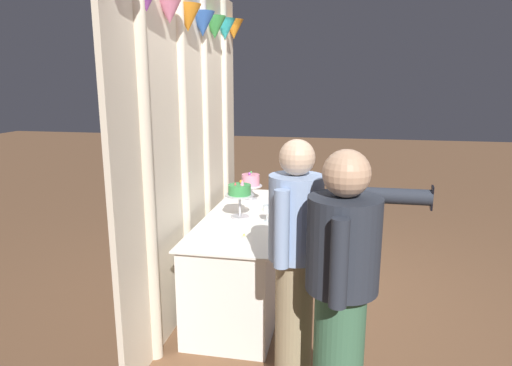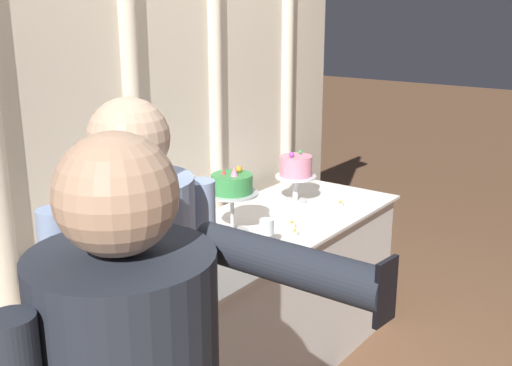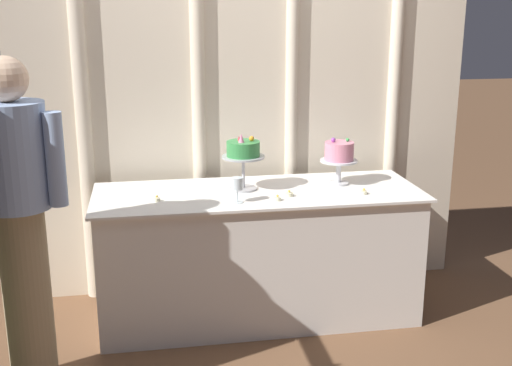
% 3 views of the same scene
% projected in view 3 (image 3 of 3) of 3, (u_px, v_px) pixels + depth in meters
% --- Properties ---
extents(ground_plane, '(24.00, 24.00, 0.00)m').
position_uv_depth(ground_plane, '(261.00, 322.00, 3.79)').
color(ground_plane, brown).
extents(draped_curtain, '(2.85, 0.21, 2.75)m').
position_uv_depth(draped_curtain, '(243.00, 52.00, 3.92)').
color(draped_curtain, beige).
rests_on(draped_curtain, ground_plane).
extents(cake_table, '(1.88, 0.69, 0.78)m').
position_uv_depth(cake_table, '(258.00, 254.00, 3.79)').
color(cake_table, white).
rests_on(cake_table, ground_plane).
extents(cake_display_nearleft, '(0.25, 0.25, 0.34)m').
position_uv_depth(cake_display_nearleft, '(243.00, 153.00, 3.66)').
color(cake_display_nearleft, '#B2B2B7').
rests_on(cake_display_nearleft, cake_table).
extents(cake_display_nearright, '(0.22, 0.22, 0.28)m').
position_uv_depth(cake_display_nearright, '(339.00, 154.00, 3.78)').
color(cake_display_nearright, silver).
rests_on(cake_display_nearright, cake_table).
extents(wine_glass, '(0.06, 0.06, 0.14)m').
position_uv_depth(wine_glass, '(237.00, 185.00, 3.44)').
color(wine_glass, silver).
rests_on(wine_glass, cake_table).
extents(tealight_far_left, '(0.04, 0.04, 0.03)m').
position_uv_depth(tealight_far_left, '(157.00, 199.00, 3.49)').
color(tealight_far_left, beige).
rests_on(tealight_far_left, cake_table).
extents(tealight_near_left, '(0.04, 0.04, 0.03)m').
position_uv_depth(tealight_near_left, '(277.00, 199.00, 3.50)').
color(tealight_near_left, beige).
rests_on(tealight_near_left, cake_table).
extents(tealight_near_right, '(0.05, 0.05, 0.04)m').
position_uv_depth(tealight_near_right, '(289.00, 194.00, 3.58)').
color(tealight_near_right, beige).
rests_on(tealight_near_right, cake_table).
extents(tealight_far_right, '(0.04, 0.04, 0.03)m').
position_uv_depth(tealight_far_right, '(364.00, 192.00, 3.62)').
color(tealight_far_right, beige).
rests_on(tealight_far_right, cake_table).
extents(guest_man_pink_jacket, '(0.46, 0.39, 1.60)m').
position_uv_depth(guest_man_pink_jacket, '(19.00, 214.00, 2.94)').
color(guest_man_pink_jacket, '#9E8966').
rests_on(guest_man_pink_jacket, ground_plane).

